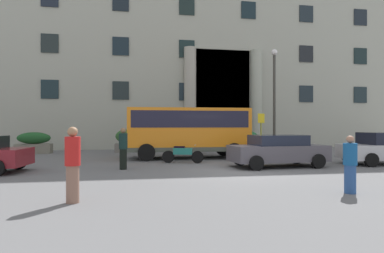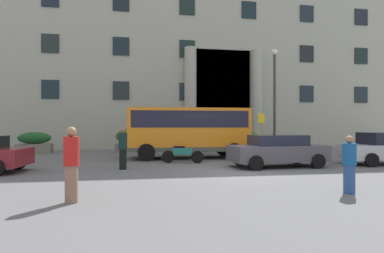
% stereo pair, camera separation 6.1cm
% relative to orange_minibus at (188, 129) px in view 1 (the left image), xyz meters
% --- Properties ---
extents(ground_plane, '(80.00, 64.00, 0.12)m').
position_rel_orange_minibus_xyz_m(ground_plane, '(1.10, -5.50, -1.72)').
color(ground_plane, '#5A595B').
extents(office_building_facade, '(38.50, 9.73, 20.59)m').
position_rel_orange_minibus_xyz_m(office_building_facade, '(1.11, 11.98, 8.62)').
color(office_building_facade, '#9C9D8E').
rests_on(office_building_facade, ground_plane).
extents(orange_minibus, '(6.71, 2.81, 2.79)m').
position_rel_orange_minibus_xyz_m(orange_minibus, '(0.00, 0.00, 0.00)').
color(orange_minibus, orange).
rests_on(orange_minibus, ground_plane).
extents(bus_stop_sign, '(0.44, 0.08, 2.60)m').
position_rel_orange_minibus_xyz_m(bus_stop_sign, '(4.96, 1.59, -0.05)').
color(bus_stop_sign, '#959920').
rests_on(bus_stop_sign, ground_plane).
extents(hedge_planter_far_west, '(1.47, 0.96, 1.29)m').
position_rel_orange_minibus_xyz_m(hedge_planter_far_west, '(0.39, 4.75, -1.04)').
color(hedge_planter_far_west, slate).
rests_on(hedge_planter_far_west, ground_plane).
extents(hedge_planter_west, '(1.83, 0.98, 1.59)m').
position_rel_orange_minibus_xyz_m(hedge_planter_west, '(-3.40, 4.89, -0.90)').
color(hedge_planter_west, slate).
rests_on(hedge_planter_west, ground_plane).
extents(hedge_planter_entrance_right, '(1.74, 0.76, 1.45)m').
position_rel_orange_minibus_xyz_m(hedge_planter_entrance_right, '(5.26, 4.96, -0.97)').
color(hedge_planter_entrance_right, slate).
rests_on(hedge_planter_entrance_right, ground_plane).
extents(hedge_planter_east, '(2.18, 0.87, 1.40)m').
position_rel_orange_minibus_xyz_m(hedge_planter_east, '(-9.49, 4.73, -0.99)').
color(hedge_planter_east, '#6A6659').
rests_on(hedge_planter_east, ground_plane).
extents(parked_hatchback_near, '(4.34, 2.14, 1.42)m').
position_rel_orange_minibus_xyz_m(parked_hatchback_near, '(3.30, -4.47, -0.93)').
color(parked_hatchback_near, '#48434A').
rests_on(parked_hatchback_near, ground_plane).
extents(motorcycle_far_end, '(2.00, 0.78, 0.89)m').
position_rel_orange_minibus_xyz_m(motorcycle_far_end, '(-0.68, -2.26, -1.21)').
color(motorcycle_far_end, black).
rests_on(motorcycle_far_end, ground_plane).
extents(scooter_by_planter, '(1.98, 0.70, 0.89)m').
position_rel_orange_minibus_xyz_m(scooter_by_planter, '(5.68, -2.33, -1.21)').
color(scooter_by_planter, black).
rests_on(scooter_by_planter, ground_plane).
extents(pedestrian_woman_with_bag, '(0.36, 0.36, 1.74)m').
position_rel_orange_minibus_xyz_m(pedestrian_woman_with_bag, '(-3.43, -4.14, -0.79)').
color(pedestrian_woman_with_bag, black).
rests_on(pedestrian_woman_with_bag, ground_plane).
extents(pedestrian_man_crossing, '(0.36, 0.36, 1.56)m').
position_rel_orange_minibus_xyz_m(pedestrian_man_crossing, '(2.81, -10.07, -0.88)').
color(pedestrian_man_crossing, navy).
rests_on(pedestrian_man_crossing, ground_plane).
extents(pedestrian_child_trailing, '(0.36, 0.36, 1.81)m').
position_rel_orange_minibus_xyz_m(pedestrian_child_trailing, '(-4.40, -9.92, -0.75)').
color(pedestrian_child_trailing, '#825C4C').
rests_on(pedestrian_child_trailing, ground_plane).
extents(lamppost_plaza_centre, '(0.40, 0.40, 6.90)m').
position_rel_orange_minibus_xyz_m(lamppost_plaza_centre, '(6.17, 2.28, 2.40)').
color(lamppost_plaza_centre, '#3A3832').
rests_on(lamppost_plaza_centre, ground_plane).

